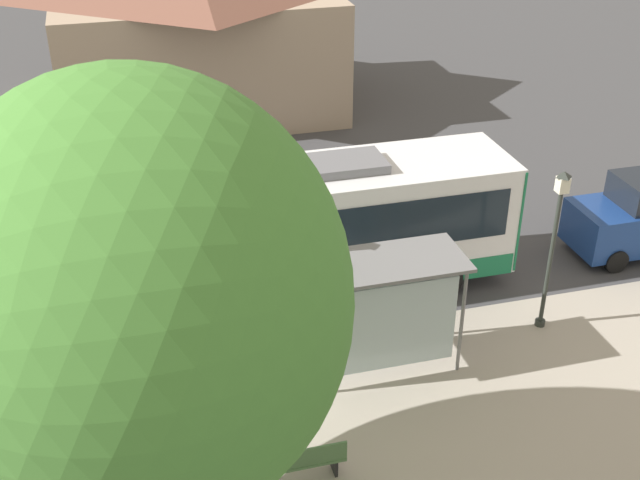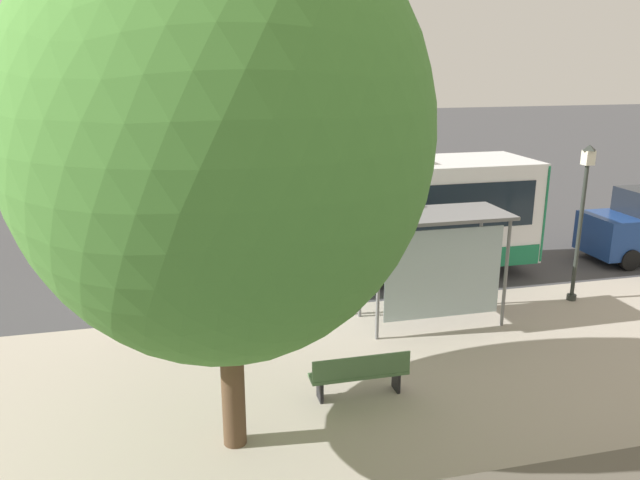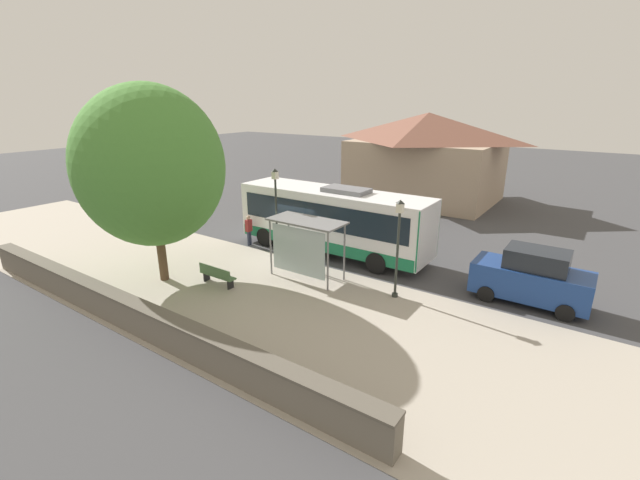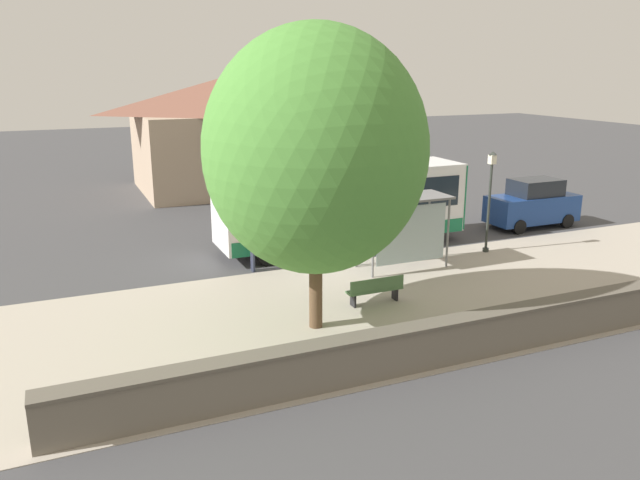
% 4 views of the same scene
% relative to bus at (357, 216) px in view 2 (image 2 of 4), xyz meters
% --- Properties ---
extents(ground_plane, '(120.00, 120.00, 0.00)m').
position_rel_bus_xyz_m(ground_plane, '(-1.90, 1.51, -1.81)').
color(ground_plane, '#424244').
rests_on(ground_plane, ground).
extents(sidewalk_plaza, '(9.00, 44.00, 0.02)m').
position_rel_bus_xyz_m(sidewalk_plaza, '(-6.40, 1.51, -1.80)').
color(sidewalk_plaza, '#ADA393').
rests_on(sidewalk_plaza, ground).
extents(background_building, '(8.51, 10.92, 6.58)m').
position_rel_bus_xyz_m(background_building, '(14.25, 0.80, 1.58)').
color(background_building, tan).
rests_on(background_building, ground).
extents(bus, '(2.65, 10.17, 3.48)m').
position_rel_bus_xyz_m(bus, '(0.00, 0.00, 0.00)').
color(bus, white).
rests_on(bus, ground).
extents(bus_shelter, '(1.59, 3.36, 2.65)m').
position_rel_bus_xyz_m(bus_shelter, '(-3.51, -0.81, 0.36)').
color(bus_shelter, slate).
rests_on(bus_shelter, ground).
extents(pedestrian, '(0.34, 0.22, 1.67)m').
position_rel_bus_xyz_m(pedestrian, '(-1.63, 4.34, -0.83)').
color(pedestrian, '#2D3347').
rests_on(pedestrian, ground).
extents(bench, '(0.40, 1.83, 0.88)m').
position_rel_bus_xyz_m(bench, '(-6.24, 1.83, -1.33)').
color(bench, '#4C7247').
rests_on(bench, ground).
extents(street_lamp_near, '(0.28, 0.28, 4.52)m').
position_rel_bus_xyz_m(street_lamp_near, '(-2.44, 1.66, 0.87)').
color(street_lamp_near, '#2D332D').
rests_on(street_lamp_near, ground).
extents(street_lamp_far, '(0.28, 0.28, 4.01)m').
position_rel_bus_xyz_m(street_lamp_far, '(-2.97, -4.90, 0.58)').
color(street_lamp_far, '#2D332D').
rests_on(street_lamp_far, ground).
extents(shade_tree, '(5.93, 5.93, 8.25)m').
position_rel_bus_xyz_m(shade_tree, '(-7.15, 4.21, 3.18)').
color(shade_tree, brown).
rests_on(shade_tree, ground).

